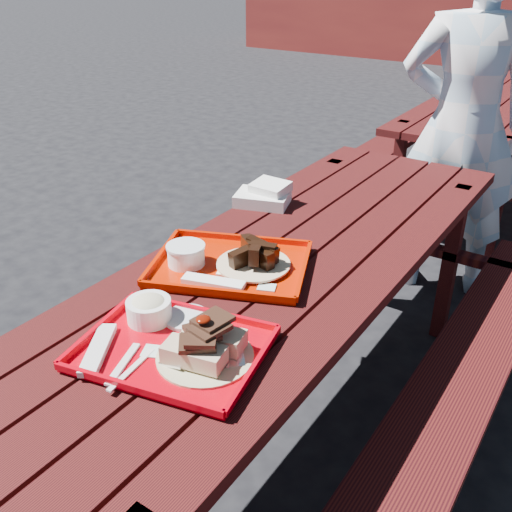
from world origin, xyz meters
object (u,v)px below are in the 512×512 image
(picnic_table_near, at_px, (281,307))
(near_tray, at_px, (176,337))
(person, at_px, (463,127))
(far_tray, at_px, (227,263))
(picnic_table_far, at_px, (492,125))

(picnic_table_near, relative_size, near_tray, 4.81)
(picnic_table_near, distance_m, person, 1.48)
(far_tray, bearing_deg, person, 81.51)
(near_tray, bearing_deg, picnic_table_near, 93.68)
(far_tray, bearing_deg, picnic_table_far, 88.11)
(picnic_table_near, height_order, near_tray, near_tray)
(far_tray, bearing_deg, picnic_table_near, 59.04)
(near_tray, height_order, person, person)
(picnic_table_far, height_order, person, person)
(picnic_table_far, xyz_separation_m, person, (0.14, -1.36, 0.31))
(picnic_table_far, relative_size, far_tray, 4.24)
(far_tray, distance_m, person, 1.62)
(picnic_table_far, distance_m, near_tray, 3.36)
(picnic_table_near, bearing_deg, picnic_table_far, 90.00)
(picnic_table_far, relative_size, person, 1.38)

